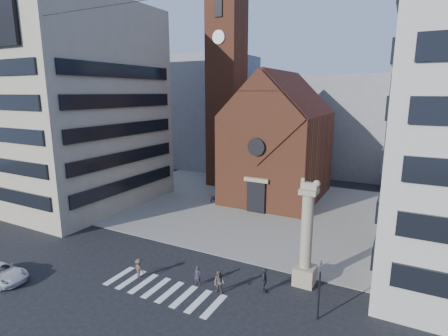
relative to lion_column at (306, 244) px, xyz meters
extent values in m
plane|color=black|center=(-10.01, -3.00, -3.46)|extent=(120.00, 120.00, 0.00)
cube|color=gray|center=(-10.01, 16.00, -3.43)|extent=(46.00, 30.00, 0.05)
cube|color=brown|center=(-10.01, 22.00, 2.54)|extent=(12.00, 16.00, 12.00)
cube|color=brown|center=(-10.01, 22.40, 8.54)|extent=(12.00, 15.40, 12.00)
cube|color=brown|center=(-10.01, 14.05, 8.54)|extent=(11.76, 0.50, 11.76)
cylinder|color=black|center=(-10.01, 13.60, 5.04)|extent=(2.20, 0.30, 2.20)
cube|color=black|center=(-10.01, 13.85, -1.46)|extent=(2.40, 0.30, 4.00)
cube|color=gray|center=(-10.01, 13.80, 0.84)|extent=(3.20, 0.40, 0.50)
cube|color=brown|center=(-20.01, 25.00, 11.54)|extent=(5.00, 5.00, 30.00)
cylinder|color=white|center=(-20.01, 22.40, 19.54)|extent=(2.00, 0.20, 2.00)
cube|color=black|center=(-20.01, 22.40, 23.54)|extent=(1.20, 0.20, 2.40)
cube|color=tan|center=(-34.01, 7.00, 9.54)|extent=(18.00, 20.00, 26.00)
cube|color=gray|center=(-30.01, 37.00, 7.54)|extent=(16.00, 14.00, 22.00)
cube|color=gray|center=(-4.01, 42.00, 5.54)|extent=(14.00, 12.00, 18.00)
cube|color=gray|center=(-0.01, 0.00, -2.71)|extent=(1.60, 1.60, 1.50)
cylinder|color=gray|center=(-0.01, 0.00, 1.04)|extent=(0.90, 0.90, 6.00)
cube|color=gray|center=(-0.01, 0.00, 4.24)|extent=(1.30, 1.30, 0.40)
cube|color=gray|center=(-0.01, 0.00, 4.64)|extent=(1.20, 0.50, 0.55)
sphere|color=gray|center=(0.54, 0.00, 4.89)|extent=(0.56, 0.56, 0.56)
cube|color=gray|center=(-0.51, 0.00, 5.04)|extent=(0.25, 0.15, 0.35)
cylinder|color=black|center=(1.99, -4.00, -1.71)|extent=(0.12, 0.12, 3.50)
imported|color=black|center=(1.99, -4.00, 0.44)|extent=(0.13, 0.16, 0.80)
imported|color=#2D2736|center=(-7.43, -4.17, -2.64)|extent=(0.62, 0.43, 1.63)
imported|color=#594D47|center=(-5.35, -4.42, -2.53)|extent=(0.98, 0.80, 1.85)
imported|color=#292831|center=(-2.40, -2.64, -2.50)|extent=(0.73, 1.21, 1.92)
imported|color=#4D3B33|center=(-12.36, -5.38, -2.64)|extent=(1.15, 0.81, 1.63)
imported|color=black|center=(-17.01, 15.08, -2.94)|extent=(0.95, 1.85, 0.93)
imported|color=black|center=(-15.46, 15.08, -2.89)|extent=(0.81, 1.77, 1.03)
imported|color=black|center=(-13.91, 15.08, -2.94)|extent=(0.95, 1.85, 0.93)
imported|color=black|center=(-12.36, 15.08, -2.89)|extent=(0.81, 1.77, 1.03)
imported|color=black|center=(-10.81, 15.08, -2.94)|extent=(0.95, 1.85, 0.93)
imported|color=black|center=(-9.25, 15.08, -2.89)|extent=(0.81, 1.77, 1.03)
imported|color=black|center=(-7.70, 15.08, -2.94)|extent=(0.95, 1.85, 0.93)
camera|label=1|loc=(6.16, -25.42, 11.55)|focal=28.00mm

